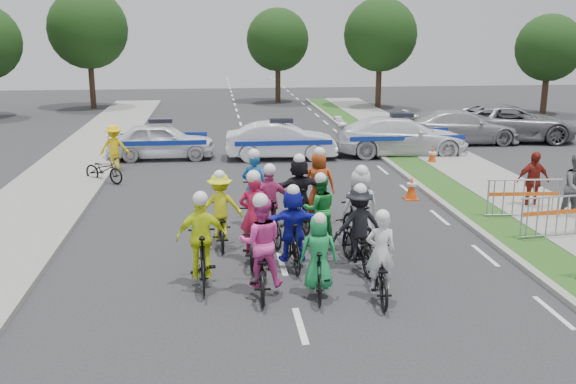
{
  "coord_description": "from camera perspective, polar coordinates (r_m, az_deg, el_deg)",
  "views": [
    {
      "loc": [
        -1.36,
        -10.01,
        4.97
      ],
      "look_at": [
        0.36,
        4.98,
        1.1
      ],
      "focal_mm": 40.0,
      "sensor_mm": 36.0,
      "label": 1
    }
  ],
  "objects": [
    {
      "name": "ground",
      "position": [
        11.26,
        1.09,
        -11.81
      ],
      "size": [
        90.0,
        90.0,
        0.0
      ],
      "primitive_type": "plane",
      "color": "#28282B",
      "rests_on": "ground"
    },
    {
      "name": "curb_right",
      "position": [
        17.07,
        16.03,
        -2.91
      ],
      "size": [
        0.2,
        60.0,
        0.12
      ],
      "primitive_type": "cube",
      "color": "gray",
      "rests_on": "ground"
    },
    {
      "name": "grass_strip",
      "position": [
        17.35,
        18.17,
        -2.82
      ],
      "size": [
        1.2,
        60.0,
        0.11
      ],
      "primitive_type": "cube",
      "color": "#284F19",
      "rests_on": "ground"
    },
    {
      "name": "sidewalk_right",
      "position": [
        18.16,
        23.35,
        -2.5
      ],
      "size": [
        2.4,
        60.0,
        0.13
      ],
      "primitive_type": "cube",
      "color": "gray",
      "rests_on": "ground"
    },
    {
      "name": "rider_0",
      "position": [
        12.21,
        8.13,
        -6.8
      ],
      "size": [
        0.77,
        1.79,
        1.77
      ],
      "rotation": [
        0.0,
        0.0,
        3.05
      ],
      "color": "black",
      "rests_on": "ground"
    },
    {
      "name": "rider_1",
      "position": [
        12.18,
        2.72,
        -6.35
      ],
      "size": [
        0.75,
        1.64,
        1.68
      ],
      "rotation": [
        0.0,
        0.0,
        3.05
      ],
      "color": "black",
      "rests_on": "ground"
    },
    {
      "name": "rider_2",
      "position": [
        12.3,
        -2.43,
        -5.75
      ],
      "size": [
        0.87,
        2.0,
        2.01
      ],
      "rotation": [
        0.0,
        0.0,
        3.1
      ],
      "color": "black",
      "rests_on": "ground"
    },
    {
      "name": "rider_3",
      "position": [
        12.74,
        -7.63,
        -5.11
      ],
      "size": [
        1.0,
        1.88,
        1.96
      ],
      "rotation": [
        0.0,
        0.0,
        3.18
      ],
      "color": "black",
      "rests_on": "ground"
    },
    {
      "name": "rider_4",
      "position": [
        13.59,
        6.26,
        -3.88
      ],
      "size": [
        1.12,
        1.92,
        1.88
      ],
      "rotation": [
        0.0,
        0.0,
        3.29
      ],
      "color": "black",
      "rests_on": "ground"
    },
    {
      "name": "rider_5",
      "position": [
        13.58,
        0.42,
        -3.62
      ],
      "size": [
        1.49,
        1.78,
        1.84
      ],
      "rotation": [
        0.0,
        0.0,
        3.2
      ],
      "color": "black",
      "rests_on": "ground"
    },
    {
      "name": "rider_6",
      "position": [
        14.02,
        -3.04,
        -3.48
      ],
      "size": [
        0.96,
        2.09,
        2.06
      ],
      "rotation": [
        0.0,
        0.0,
        3.01
      ],
      "color": "black",
      "rests_on": "ground"
    },
    {
      "name": "rider_7",
      "position": [
        14.58,
        6.38,
        -2.37
      ],
      "size": [
        0.95,
        2.02,
        2.05
      ],
      "rotation": [
        0.0,
        0.0,
        3.33
      ],
      "color": "black",
      "rests_on": "ground"
    },
    {
      "name": "rider_8",
      "position": [
        14.74,
        2.81,
        -2.55
      ],
      "size": [
        0.77,
        1.81,
        1.83
      ],
      "rotation": [
        0.0,
        0.0,
        3.16
      ],
      "color": "black",
      "rests_on": "ground"
    },
    {
      "name": "rider_9",
      "position": [
        15.12,
        -1.65,
        -1.85
      ],
      "size": [
        1.04,
        1.92,
        1.95
      ],
      "rotation": [
        0.0,
        0.0,
        3.35
      ],
      "color": "black",
      "rests_on": "ground"
    },
    {
      "name": "rider_10",
      "position": [
        15.03,
        -6.02,
        -2.16
      ],
      "size": [
        1.03,
        1.81,
        1.83
      ],
      "rotation": [
        0.0,
        0.0,
        3.16
      ],
      "color": "black",
      "rests_on": "ground"
    },
    {
      "name": "rider_11",
      "position": [
        16.18,
        0.96,
        -0.48
      ],
      "size": [
        1.62,
        1.93,
        1.96
      ],
      "rotation": [
        0.0,
        0.0,
        3.32
      ],
      "color": "black",
      "rests_on": "ground"
    },
    {
      "name": "rider_12",
      "position": [
        16.46,
        -3.01,
        -0.77
      ],
      "size": [
        1.03,
        2.09,
        2.04
      ],
      "rotation": [
        0.0,
        0.0,
        2.97
      ],
      "color": "black",
      "rests_on": "ground"
    },
    {
      "name": "rider_13",
      "position": [
        16.89,
        2.74,
        -0.02
      ],
      "size": [
        0.91,
        1.96,
        2.0
      ],
      "rotation": [
        0.0,
        0.0,
        2.98
      ],
      "color": "black",
      "rests_on": "ground"
    },
    {
      "name": "police_car_0",
      "position": [
        25.53,
        -11.18,
        4.49
      ],
      "size": [
        4.15,
        1.72,
        1.41
      ],
      "primitive_type": "imported",
      "rotation": [
        0.0,
        0.0,
        1.56
      ],
      "color": "white",
      "rests_on": "ground"
    },
    {
      "name": "police_car_1",
      "position": [
        25.03,
        -0.6,
        4.58
      ],
      "size": [
        4.34,
        1.68,
        1.41
      ],
      "primitive_type": "imported",
      "rotation": [
        0.0,
        0.0,
        1.53
      ],
      "color": "white",
      "rests_on": "ground"
    },
    {
      "name": "police_car_2",
      "position": [
        26.09,
        10.0,
        4.91
      ],
      "size": [
        5.49,
        2.63,
        1.54
      ],
      "primitive_type": "imported",
      "rotation": [
        0.0,
        0.0,
        1.48
      ],
      "color": "white",
      "rests_on": "ground"
    },
    {
      "name": "civilian_sedan",
      "position": [
        29.41,
        15.15,
        5.61
      ],
      "size": [
        5.14,
        2.26,
        1.47
      ],
      "primitive_type": "imported",
      "rotation": [
        0.0,
        0.0,
        1.53
      ],
      "color": "#A4A3A8",
      "rests_on": "ground"
    },
    {
      "name": "civilian_suv",
      "position": [
        30.72,
        19.14,
        5.82
      ],
      "size": [
        6.18,
        3.57,
        1.62
      ],
      "primitive_type": "imported",
      "rotation": [
        0.0,
        0.0,
        1.41
      ],
      "color": "slate",
      "rests_on": "ground"
    },
    {
      "name": "spectator_2",
      "position": [
        19.14,
        20.94,
        0.93
      ],
      "size": [
        1.0,
        0.46,
        1.66
      ],
      "primitive_type": "imported",
      "rotation": [
        0.0,
        0.0,
        0.06
      ],
      "color": "maroon",
      "rests_on": "ground"
    },
    {
      "name": "marshal_hiviz",
      "position": [
        23.93,
        -15.17,
        3.87
      ],
      "size": [
        1.05,
        0.61,
        1.62
      ],
      "primitive_type": "imported",
      "rotation": [
        0.0,
        0.0,
        3.14
      ],
      "color": "yellow",
      "rests_on": "ground"
    },
    {
      "name": "barrier_1",
      "position": [
        16.61,
        22.8,
        -2.17
      ],
      "size": [
        2.04,
        0.72,
        1.12
      ],
      "primitive_type": null,
      "rotation": [
        0.0,
        0.0,
        0.11
      ],
      "color": "#A5A8AD",
      "rests_on": "ground"
    },
    {
      "name": "barrier_2",
      "position": [
        18.07,
        20.18,
        -0.64
      ],
      "size": [
        2.03,
        0.64,
        1.12
      ],
      "primitive_type": null,
      "rotation": [
        0.0,
        0.0,
        -0.07
      ],
      "color": "#A5A8AD",
      "rests_on": "ground"
    },
    {
      "name": "cone_0",
      "position": [
        19.44,
        10.92,
        0.35
      ],
      "size": [
        0.4,
        0.4,
        0.7
      ],
      "color": "#F24C0C",
      "rests_on": "ground"
    },
    {
      "name": "cone_1",
      "position": [
        24.49,
        12.7,
        3.14
      ],
      "size": [
        0.4,
        0.4,
        0.7
      ],
      "color": "#F24C0C",
      "rests_on": "ground"
    },
    {
      "name": "parked_bike",
      "position": [
        22.01,
        -16.04,
        1.91
      ],
      "size": [
        1.65,
        1.42,
        0.86
      ],
      "primitive_type": "imported",
      "rotation": [
        0.0,
        0.0,
        0.94
      ],
      "color": "black",
      "rests_on": "ground"
    },
    {
      "name": "tree_1",
      "position": [
        41.34,
        8.2,
        13.65
      ],
      "size": [
        4.55,
        4.55,
        6.82
      ],
      "color": "#382619",
      "rests_on": "ground"
    },
    {
      "name": "tree_2",
      "position": [
        40.9,
        22.19,
        11.77
      ],
      "size": [
        3.85,
        3.85,
        5.77
      ],
      "color": "#382619",
      "rests_on": "ground"
    },
    {
      "name": "tree_3",
      "position": [
        42.7,
        -17.36,
        13.65
      ],
      "size": [
        4.9,
        4.9,
        7.35
      ],
      "color": "#382619",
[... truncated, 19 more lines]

